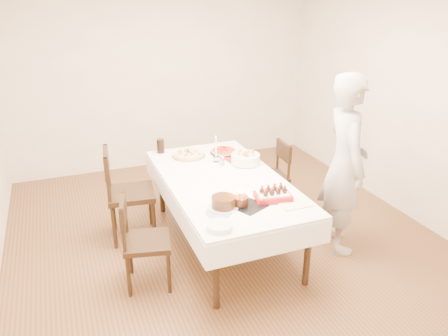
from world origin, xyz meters
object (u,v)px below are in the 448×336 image
object	(u,v)px
strawberry_box	(273,195)
taper_candle	(216,148)
layer_cake	(223,202)
chair_left_dessert	(147,242)
birthday_cake	(241,197)
chair_left_savory	(131,194)
pasta_bowl	(245,159)
chair_right_savory	(269,177)
dining_table	(224,212)
pizza_white	(189,155)
pizza_pepperoni	(224,151)
person	(345,165)
cola_glass	(161,146)

from	to	relation	value
strawberry_box	taper_candle	bearing A→B (deg)	98.45
taper_candle	layer_cake	xyz separation A→B (m)	(-0.33, -1.06, -0.10)
chair_left_dessert	birthday_cake	size ratio (longest dim) A/B	6.19
chair_left_savory	pasta_bowl	xyz separation A→B (m)	(1.24, -0.19, 0.29)
pasta_bowl	chair_left_dessert	bearing A→B (deg)	-151.43
layer_cake	birthday_cake	distance (m)	0.16
chair_right_savory	chair_left_savory	bearing A→B (deg)	-175.05
dining_table	birthday_cake	world-z (taller)	birthday_cake
pizza_white	pasta_bowl	distance (m)	0.68
dining_table	pasta_bowl	distance (m)	0.65
chair_left_dessert	pizza_pepperoni	world-z (taller)	chair_left_dessert
chair_left_savory	pizza_pepperoni	xyz separation A→B (m)	(1.14, 0.20, 0.26)
pasta_bowl	taper_candle	distance (m)	0.34
birthday_cake	person	bearing A→B (deg)	6.44
dining_table	taper_candle	xyz separation A→B (m)	(0.09, 0.48, 0.53)
dining_table	chair_left_dessert	size ratio (longest dim) A/B	2.44
dining_table	person	bearing A→B (deg)	-22.78
person	pizza_white	world-z (taller)	person
chair_right_savory	person	size ratio (longest dim) A/B	0.47
chair_right_savory	cola_glass	distance (m)	1.35
chair_right_savory	cola_glass	xyz separation A→B (m)	(-1.20, 0.45, 0.40)
taper_candle	cola_glass	distance (m)	0.72
birthday_cake	chair_left_savory	bearing A→B (deg)	126.00
pasta_bowl	strawberry_box	world-z (taller)	pasta_bowl
pizza_white	pasta_bowl	xyz separation A→B (m)	(0.52, -0.43, 0.04)
chair_left_savory	taper_candle	size ratio (longest dim) A/B	3.34
chair_left_dessert	layer_cake	size ratio (longest dim) A/B	3.26
chair_left_savory	pizza_pepperoni	size ratio (longest dim) A/B	3.30
chair_left_savory	person	xyz separation A→B (m)	(1.98, -0.96, 0.40)
chair_left_savory	cola_glass	bearing A→B (deg)	-126.26
cola_glass	pasta_bowl	bearing A→B (deg)	-40.90
pasta_bowl	cola_glass	bearing A→B (deg)	139.10
strawberry_box	cola_glass	bearing A→B (deg)	112.94
pizza_white	pasta_bowl	size ratio (longest dim) A/B	1.23
dining_table	chair_left_savory	size ratio (longest dim) A/B	2.07
dining_table	pasta_bowl	size ratio (longest dim) A/B	6.78
taper_candle	cola_glass	size ratio (longest dim) A/B	1.89
strawberry_box	dining_table	bearing A→B (deg)	113.10
chair_right_savory	birthday_cake	size ratio (longest dim) A/B	6.04
taper_candle	layer_cake	bearing A→B (deg)	-107.10
dining_table	strawberry_box	xyz separation A→B (m)	(0.25, -0.59, 0.42)
chair_right_savory	dining_table	bearing A→B (deg)	-142.38
chair_left_dessert	cola_glass	size ratio (longest dim) A/B	5.36
pizza_pepperoni	birthday_cake	distance (m)	1.35
dining_table	pizza_pepperoni	world-z (taller)	pizza_pepperoni
pizza_pepperoni	pasta_bowl	world-z (taller)	pasta_bowl
dining_table	chair_left_savory	bearing A→B (deg)	150.35
dining_table	layer_cake	world-z (taller)	layer_cake
person	strawberry_box	bearing A→B (deg)	113.91
chair_right_savory	pizza_pepperoni	bearing A→B (deg)	165.80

